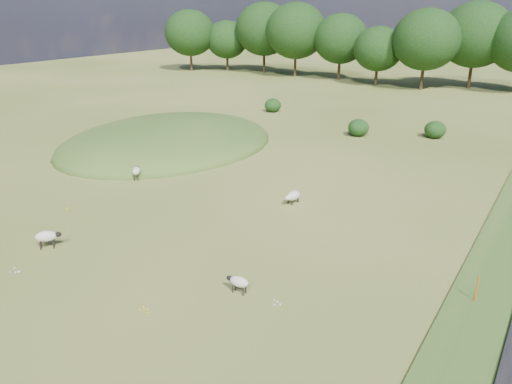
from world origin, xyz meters
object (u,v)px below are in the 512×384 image
Objects in this scene: sheep_1 at (238,282)px; sheep_3 at (137,171)px; sheep_0 at (293,196)px; sheep_2 at (47,236)px; marker_post at (477,290)px.

sheep_3 is (-13.81, 7.98, 0.09)m from sheep_1.
sheep_2 is at bearing -26.74° from sheep_0.
sheep_3 is at bearing 170.77° from marker_post.
sheep_3 is at bearing -75.14° from sheep_0.
sheep_0 is at bearing -76.38° from sheep_1.
sheep_2 reaches higher than sheep_0.
sheep_0 is 1.12× the size of sheep_3.
sheep_1 is at bearing -153.18° from sheep_3.
marker_post reaches higher than sheep_0.
sheep_2 is (-18.33, -6.05, 0.02)m from marker_post.
marker_post reaches higher than sheep_2.
marker_post reaches higher than sheep_1.
sheep_3 reaches higher than sheep_1.
sheep_2 is at bearing 168.16° from sheep_3.
sheep_0 is (-11.16, 5.45, -0.12)m from marker_post.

